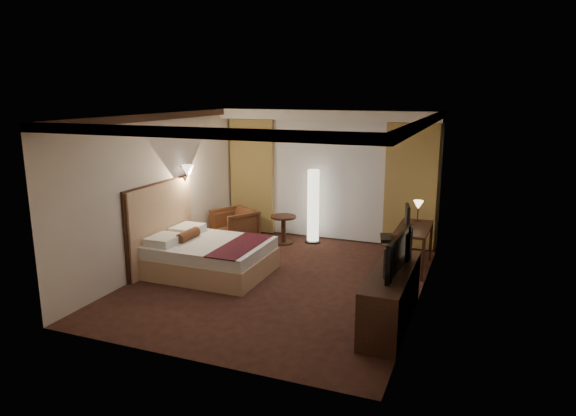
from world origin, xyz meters
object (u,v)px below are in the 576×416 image
at_px(bed, 211,257).
at_px(floor_lamp, 313,206).
at_px(office_chair, 394,236).
at_px(desk, 413,248).
at_px(dresser, 391,297).
at_px(armchair, 234,225).
at_px(side_table, 284,230).
at_px(television, 391,246).

height_order(bed, floor_lamp, floor_lamp).
xyz_separation_m(floor_lamp, office_chair, (1.82, -0.93, -0.19)).
relative_size(bed, desk, 1.55).
relative_size(floor_lamp, dresser, 0.79).
relative_size(armchair, floor_lamp, 0.51).
xyz_separation_m(armchair, desk, (3.61, -0.21, -0.02)).
distance_m(bed, side_table, 2.16).
xyz_separation_m(armchair, floor_lamp, (1.47, 0.67, 0.37)).
bearing_deg(dresser, armchair, 145.05).
bearing_deg(side_table, floor_lamp, 28.83).
xyz_separation_m(bed, floor_lamp, (1.03, 2.40, 0.48)).
distance_m(side_table, desk, 2.74).
bearing_deg(television, side_table, 47.77).
height_order(armchair, television, television).
height_order(bed, side_table, side_table).
distance_m(side_table, television, 4.06).
bearing_deg(bed, dresser, -14.43).
distance_m(armchair, dresser, 4.47).
xyz_separation_m(office_chair, dresser, (0.37, -2.30, -0.19)).
height_order(desk, office_chair, office_chair).
bearing_deg(dresser, television, 180.00).
bearing_deg(floor_lamp, side_table, -151.17).
bearing_deg(office_chair, television, -95.06).
relative_size(office_chair, dresser, 0.59).
xyz_separation_m(bed, television, (3.20, -0.83, 0.80)).
xyz_separation_m(bed, desk, (3.18, 1.52, 0.09)).
bearing_deg(television, floor_lamp, 38.97).
bearing_deg(armchair, desk, 27.61).
bearing_deg(desk, television, -89.51).
distance_m(desk, dresser, 2.35).
bearing_deg(dresser, side_table, 132.96).
bearing_deg(armchair, office_chair, 26.41).
bearing_deg(armchair, bed, -44.95).
height_order(floor_lamp, desk, floor_lamp).
distance_m(armchair, desk, 3.62).
bearing_deg(office_chair, bed, -166.33).
distance_m(bed, office_chair, 3.22).
height_order(floor_lamp, television, floor_lamp).
distance_m(bed, armchair, 1.79).
bearing_deg(side_table, armchair, -158.24).
bearing_deg(side_table, bed, -103.32).
height_order(armchair, floor_lamp, floor_lamp).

